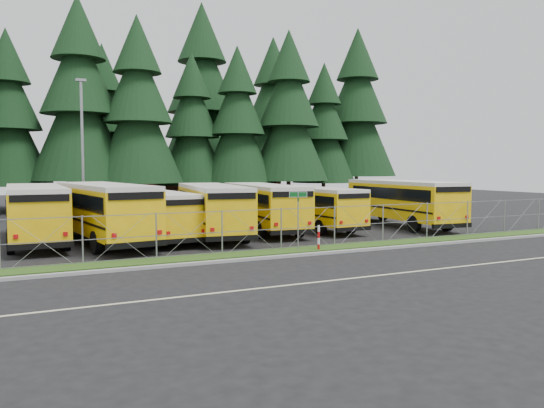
{
  "coord_description": "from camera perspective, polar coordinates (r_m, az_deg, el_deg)",
  "views": [
    {
      "loc": [
        -12.27,
        -23.51,
        3.95
      ],
      "look_at": [
        0.91,
        4.0,
        1.82
      ],
      "focal_mm": 35.0,
      "sensor_mm": 36.0,
      "label": 1
    }
  ],
  "objects": [
    {
      "name": "conifer_8",
      "position": [
        58.54,
        5.6,
        7.58
      ],
      "size": [
        6.9,
        6.9,
        15.25
      ],
      "primitive_type": null,
      "color": "black",
      "rests_on": "ground"
    },
    {
      "name": "conifer_5",
      "position": [
        52.67,
        -8.57,
        7.86
      ],
      "size": [
        6.82,
        6.82,
        15.07
      ],
      "primitive_type": null,
      "color": "black",
      "rests_on": "ground"
    },
    {
      "name": "conifer_3",
      "position": [
        50.01,
        -20.0,
        10.07
      ],
      "size": [
        8.54,
        8.54,
        18.89
      ],
      "primitive_type": null,
      "color": "black",
      "rests_on": "ground"
    },
    {
      "name": "chainlink_fence",
      "position": [
        25.81,
        2.98,
        -2.57
      ],
      "size": [
        44.0,
        0.1,
        2.0
      ],
      "primitive_type": null,
      "color": "gray",
      "rests_on": "ground"
    },
    {
      "name": "bus_1",
      "position": [
        29.97,
        -24.12,
        -1.04
      ],
      "size": [
        2.86,
        11.46,
        2.99
      ],
      "primitive_type": null,
      "rotation": [
        0.0,
        0.0,
        0.01
      ],
      "color": "#E1AA07",
      "rests_on": "ground"
    },
    {
      "name": "grass_verge",
      "position": [
        25.33,
        3.73,
        -4.91
      ],
      "size": [
        50.0,
        1.4,
        0.06
      ],
      "primitive_type": "cube",
      "color": "#1F3F12",
      "rests_on": "ground"
    },
    {
      "name": "road_lane_line",
      "position": [
        20.17,
        12.61,
        -7.37
      ],
      "size": [
        50.0,
        0.12,
        0.01
      ],
      "primitive_type": "cube",
      "color": "beige",
      "rests_on": "ground"
    },
    {
      "name": "conifer_12",
      "position": [
        59.96,
        -7.5,
        10.69
      ],
      "size": [
        9.92,
        9.92,
        21.94
      ],
      "primitive_type": null,
      "color": "black",
      "rests_on": "ground"
    },
    {
      "name": "street_sign",
      "position": [
        24.63,
        2.83,
        -0.46
      ],
      "size": [
        0.79,
        0.52,
        2.81
      ],
      "color": "gray",
      "rests_on": "ground"
    },
    {
      "name": "light_standard",
      "position": [
        40.08,
        -19.72,
        5.99
      ],
      "size": [
        0.7,
        0.35,
        10.14
      ],
      "color": "gray",
      "rests_on": "ground"
    },
    {
      "name": "conifer_6",
      "position": [
        52.29,
        -3.73,
        8.27
      ],
      "size": [
        7.1,
        7.1,
        15.71
      ],
      "primitive_type": null,
      "color": "black",
      "rests_on": "ground"
    },
    {
      "name": "bus_2",
      "position": [
        28.81,
        -17.79,
        -0.98
      ],
      "size": [
        4.3,
        12.05,
        3.09
      ],
      "primitive_type": null,
      "rotation": [
        0.0,
        0.0,
        0.13
      ],
      "color": "#E1AA07",
      "rests_on": "ground"
    },
    {
      "name": "conifer_4",
      "position": [
        48.99,
        -14.2,
        9.41
      ],
      "size": [
        7.84,
        7.84,
        17.34
      ],
      "primitive_type": null,
      "color": "black",
      "rests_on": "ground"
    },
    {
      "name": "bus_6",
      "position": [
        33.66,
        4.03,
        -0.46
      ],
      "size": [
        2.83,
        10.3,
        2.68
      ],
      "primitive_type": null,
      "rotation": [
        0.0,
        0.0,
        0.04
      ],
      "color": "#E1AA07",
      "rests_on": "ground"
    },
    {
      "name": "conifer_11",
      "position": [
        56.68,
        -17.7,
        8.08
      ],
      "size": [
        7.38,
        7.38,
        16.32
      ],
      "primitive_type": null,
      "color": "black",
      "rests_on": "ground"
    },
    {
      "name": "curb",
      "position": [
        24.13,
        5.37,
        -5.29
      ],
      "size": [
        50.0,
        0.25,
        0.12
      ],
      "primitive_type": "cube",
      "color": "gray",
      "rests_on": "ground"
    },
    {
      "name": "striped_bollard",
      "position": [
        25.19,
        5.04,
        -3.66
      ],
      "size": [
        0.11,
        0.11,
        1.2
      ],
      "primitive_type": "cylinder",
      "color": "#B20C0C",
      "rests_on": "ground"
    },
    {
      "name": "brick_building",
      "position": [
        66.09,
        -9.56,
        3.12
      ],
      "size": [
        22.0,
        10.0,
        6.0
      ],
      "primitive_type": "cube",
      "color": "brown",
      "rests_on": "ground"
    },
    {
      "name": "bus_3",
      "position": [
        29.54,
        -12.28,
        -1.21
      ],
      "size": [
        2.96,
        10.13,
        2.62
      ],
      "primitive_type": null,
      "rotation": [
        0.0,
        0.0,
        0.06
      ],
      "color": "#E1AA07",
      "rests_on": "ground"
    },
    {
      "name": "bus_east",
      "position": [
        36.34,
        13.49,
        0.06
      ],
      "size": [
        3.68,
        11.81,
        3.05
      ],
      "primitive_type": null,
      "rotation": [
        0.0,
        0.0,
        -0.08
      ],
      "color": "#E1AA07",
      "rests_on": "ground"
    },
    {
      "name": "conifer_2",
      "position": [
        51.51,
        -26.51,
        8.02
      ],
      "size": [
        7.17,
        7.17,
        15.86
      ],
      "primitive_type": null,
      "color": "black",
      "rests_on": "ground"
    },
    {
      "name": "bus_5",
      "position": [
        32.43,
        -1.09,
        -0.43
      ],
      "size": [
        3.71,
        11.24,
        2.89
      ],
      "primitive_type": null,
      "rotation": [
        0.0,
        0.0,
        -0.1
      ],
      "color": "#E1AA07",
      "rests_on": "ground"
    },
    {
      "name": "conifer_9",
      "position": [
        62.59,
        9.14,
        9.41
      ],
      "size": [
        8.95,
        8.95,
        19.8
      ],
      "primitive_type": null,
      "color": "black",
      "rests_on": "ground"
    },
    {
      "name": "bus_4",
      "position": [
        30.28,
        -6.55,
        -0.72
      ],
      "size": [
        4.18,
        11.46,
        2.94
      ],
      "primitive_type": null,
      "rotation": [
        0.0,
        0.0,
        -0.14
      ],
      "color": "#E1AA07",
      "rests_on": "ground"
    },
    {
      "name": "conifer_13",
      "position": [
        64.48,
        0.14,
        9.15
      ],
      "size": [
        8.8,
        8.8,
        19.46
      ],
      "primitive_type": null,
      "color": "black",
      "rests_on": "ground"
    },
    {
      "name": "ground",
      "position": [
        26.81,
        1.95,
        -4.47
      ],
      "size": [
        120.0,
        120.0,
        0.0
      ],
      "primitive_type": "plane",
      "color": "black",
      "rests_on": "ground"
    },
    {
      "name": "conifer_7",
      "position": [
        53.79,
        1.81,
        9.18
      ],
      "size": [
        7.96,
        7.96,
        17.61
      ],
      "primitive_type": null,
      "color": "black",
      "rests_on": "ground"
    }
  ]
}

